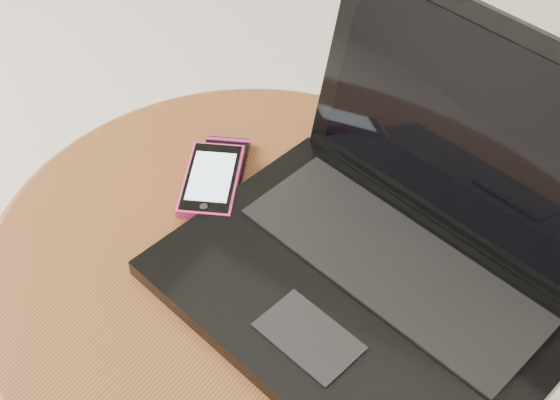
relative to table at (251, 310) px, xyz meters
The scene contains 4 objects.
table is the anchor object (origin of this frame).
laptop 0.21m from the table, 22.24° to the left, with size 0.45×0.40×0.26m.
phone_black 0.17m from the table, 140.12° to the left, with size 0.10×0.12×0.01m.
phone_pink 0.16m from the table, 149.49° to the left, with size 0.11×0.13×0.01m.
Camera 1 is at (0.41, -0.55, 1.16)m, focal length 51.65 mm.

